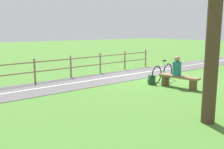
{
  "coord_description": "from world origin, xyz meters",
  "views": [
    {
      "loc": [
        -8.2,
        8.56,
        2.23
      ],
      "look_at": [
        -1.36,
        3.51,
        0.73
      ],
      "focal_mm": 40.92,
      "sensor_mm": 36.0,
      "label": 1
    }
  ],
  "objects_px": {
    "person_seated": "(177,67)",
    "backpack": "(152,80)",
    "bicycle": "(162,73)",
    "tree_mid_field": "(215,16)",
    "bench": "(179,80)"
  },
  "relations": [
    {
      "from": "tree_mid_field",
      "to": "bicycle",
      "type": "bearing_deg",
      "value": -34.63
    },
    {
      "from": "bicycle",
      "to": "bench",
      "type": "bearing_deg",
      "value": 60.51
    },
    {
      "from": "bicycle",
      "to": "backpack",
      "type": "xyz_separation_m",
      "value": [
        -0.07,
        0.72,
        -0.21
      ]
    },
    {
      "from": "bicycle",
      "to": "tree_mid_field",
      "type": "distance_m",
      "value": 5.37
    },
    {
      "from": "bench",
      "to": "backpack",
      "type": "bearing_deg",
      "value": 10.24
    },
    {
      "from": "bench",
      "to": "bicycle",
      "type": "relative_size",
      "value": 0.98
    },
    {
      "from": "tree_mid_field",
      "to": "bench",
      "type": "bearing_deg",
      "value": -40.39
    },
    {
      "from": "backpack",
      "to": "tree_mid_field",
      "type": "relative_size",
      "value": 0.07
    },
    {
      "from": "bicycle",
      "to": "tree_mid_field",
      "type": "height_order",
      "value": "tree_mid_field"
    },
    {
      "from": "person_seated",
      "to": "backpack",
      "type": "height_order",
      "value": "person_seated"
    },
    {
      "from": "bench",
      "to": "backpack",
      "type": "distance_m",
      "value": 1.16
    },
    {
      "from": "person_seated",
      "to": "tree_mid_field",
      "type": "bearing_deg",
      "value": 131.81
    },
    {
      "from": "bench",
      "to": "backpack",
      "type": "height_order",
      "value": "bench"
    },
    {
      "from": "tree_mid_field",
      "to": "person_seated",
      "type": "bearing_deg",
      "value": -39.15
    },
    {
      "from": "person_seated",
      "to": "tree_mid_field",
      "type": "height_order",
      "value": "tree_mid_field"
    }
  ]
}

